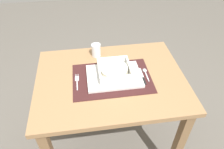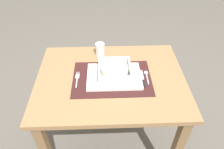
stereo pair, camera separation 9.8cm
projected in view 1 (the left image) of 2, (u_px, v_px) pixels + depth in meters
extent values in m
plane|color=#59544C|center=(111.00, 143.00, 1.70)|extent=(6.00, 6.00, 0.00)
cube|color=#936D47|center=(111.00, 80.00, 1.25)|extent=(0.87, 0.66, 0.03)
cube|color=brown|center=(178.00, 145.00, 1.32)|extent=(0.05, 0.05, 0.68)
cube|color=brown|center=(57.00, 94.00, 1.65)|extent=(0.05, 0.05, 0.68)
cube|color=brown|center=(153.00, 84.00, 1.73)|extent=(0.05, 0.05, 0.68)
cube|color=#381919|center=(112.00, 78.00, 1.23)|extent=(0.45, 0.31, 0.00)
cube|color=white|center=(114.00, 76.00, 1.23)|extent=(0.31, 0.23, 0.02)
cube|color=white|center=(114.00, 73.00, 1.23)|extent=(0.18, 0.18, 0.01)
cube|color=white|center=(99.00, 71.00, 1.21)|extent=(0.01, 0.18, 0.04)
cube|color=white|center=(129.00, 68.00, 1.23)|extent=(0.01, 0.18, 0.04)
cube|color=white|center=(117.00, 79.00, 1.15)|extent=(0.16, 0.01, 0.04)
cube|color=white|center=(112.00, 60.00, 1.28)|extent=(0.16, 0.01, 0.04)
cylinder|color=beige|center=(114.00, 70.00, 1.22)|extent=(0.16, 0.16, 0.03)
cube|color=silver|center=(77.00, 85.00, 1.18)|extent=(0.01, 0.08, 0.00)
cube|color=silver|center=(77.00, 79.00, 1.22)|extent=(0.02, 0.04, 0.00)
cylinder|color=silver|center=(76.00, 76.00, 1.24)|extent=(0.00, 0.02, 0.00)
cylinder|color=silver|center=(77.00, 76.00, 1.24)|extent=(0.00, 0.02, 0.00)
cylinder|color=silver|center=(78.00, 75.00, 1.25)|extent=(0.00, 0.02, 0.00)
cube|color=silver|center=(147.00, 77.00, 1.24)|extent=(0.01, 0.08, 0.00)
ellipsoid|color=silver|center=(145.00, 70.00, 1.28)|extent=(0.02, 0.03, 0.01)
cube|color=black|center=(144.00, 81.00, 1.21)|extent=(0.01, 0.06, 0.01)
cube|color=silver|center=(141.00, 73.00, 1.26)|extent=(0.01, 0.08, 0.00)
cube|color=#59331E|center=(139.00, 78.00, 1.23)|extent=(0.01, 0.05, 0.01)
cube|color=silver|center=(136.00, 70.00, 1.28)|extent=(0.01, 0.08, 0.00)
cylinder|color=white|center=(96.00, 50.00, 1.38)|extent=(0.06, 0.06, 0.08)
cylinder|color=gold|center=(96.00, 52.00, 1.38)|extent=(0.05, 0.05, 0.06)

